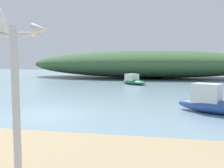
{
  "coord_description": "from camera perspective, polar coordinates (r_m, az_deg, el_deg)",
  "views": [
    {
      "loc": [
        5.58,
        -11.4,
        2.61
      ],
      "look_at": [
        2.5,
        4.17,
        1.16
      ],
      "focal_mm": 40.26,
      "sensor_mm": 36.0,
      "label": 1
    }
  ],
  "objects": [
    {
      "name": "ground_plane",
      "position": [
        12.96,
        -14.67,
        -6.56
      ],
      "size": [
        120.0,
        120.0,
        0.0
      ],
      "primitive_type": "plane",
      "color": "#7A99A8"
    },
    {
      "name": "motorboat_by_sandbar",
      "position": [
        28.37,
        4.83,
        0.78
      ],
      "size": [
        3.59,
        3.59,
        1.16
      ],
      "color": "#287A4C",
      "rests_on": "ground"
    },
    {
      "name": "distant_hill",
      "position": [
        40.15,
        7.7,
        4.49
      ],
      "size": [
        37.37,
        13.84,
        4.22
      ],
      "primitive_type": "ellipsoid",
      "color": "#3D6038",
      "rests_on": "ground"
    },
    {
      "name": "motorboat_inner_mooring",
      "position": [
        13.62,
        21.7,
        -3.95
      ],
      "size": [
        3.86,
        2.92,
        1.47
      ],
      "color": "#2D4C9E",
      "rests_on": "ground"
    }
  ]
}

